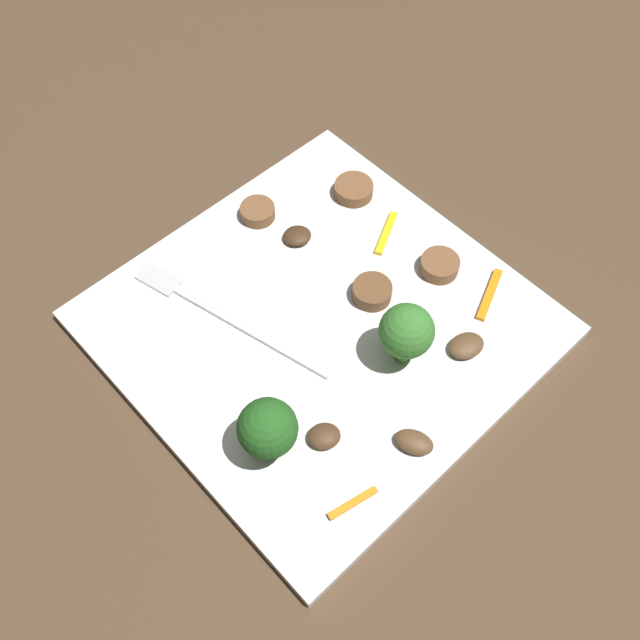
% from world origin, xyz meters
% --- Properties ---
extents(ground_plane, '(1.40, 1.40, 0.00)m').
position_xyz_m(ground_plane, '(0.00, 0.00, 0.00)').
color(ground_plane, '#4C3826').
extents(plate, '(0.30, 0.30, 0.01)m').
position_xyz_m(plate, '(0.00, 0.00, 0.01)').
color(plate, white).
rests_on(plate, ground_plane).
extents(fork, '(0.18, 0.06, 0.00)m').
position_xyz_m(fork, '(0.06, 0.06, 0.01)').
color(fork, silver).
rests_on(fork, plate).
extents(broccoli_floret_0, '(0.04, 0.04, 0.06)m').
position_xyz_m(broccoli_floret_0, '(-0.06, 0.10, 0.05)').
color(broccoli_floret_0, '#296420').
rests_on(broccoli_floret_0, plate).
extents(broccoli_floret_1, '(0.04, 0.04, 0.06)m').
position_xyz_m(broccoli_floret_1, '(-0.07, -0.02, 0.05)').
color(broccoli_floret_1, '#408630').
rests_on(broccoli_floret_1, plate).
extents(sausage_slice_0, '(0.04, 0.04, 0.01)m').
position_xyz_m(sausage_slice_0, '(0.11, -0.03, 0.02)').
color(sausage_slice_0, brown).
rests_on(sausage_slice_0, plate).
extents(sausage_slice_1, '(0.04, 0.04, 0.01)m').
position_xyz_m(sausage_slice_1, '(-0.03, -0.10, 0.02)').
color(sausage_slice_1, brown).
rests_on(sausage_slice_1, plate).
extents(sausage_slice_2, '(0.04, 0.04, 0.01)m').
position_xyz_m(sausage_slice_2, '(-0.01, -0.05, 0.02)').
color(sausage_slice_2, brown).
rests_on(sausage_slice_2, plate).
extents(sausage_slice_3, '(0.04, 0.04, 0.01)m').
position_xyz_m(sausage_slice_3, '(0.08, -0.11, 0.02)').
color(sausage_slice_3, brown).
rests_on(sausage_slice_3, plate).
extents(mushroom_0, '(0.03, 0.03, 0.01)m').
position_xyz_m(mushroom_0, '(-0.09, -0.06, 0.02)').
color(mushroom_0, brown).
rests_on(mushroom_0, plate).
extents(mushroom_1, '(0.03, 0.03, 0.01)m').
position_xyz_m(mushroom_1, '(0.07, -0.04, 0.02)').
color(mushroom_1, '#422B19').
rests_on(mushroom_1, plate).
extents(mushroom_2, '(0.03, 0.03, 0.01)m').
position_xyz_m(mushroom_2, '(-0.12, 0.02, 0.02)').
color(mushroom_2, brown).
rests_on(mushroom_2, plate).
extents(mushroom_3, '(0.03, 0.03, 0.01)m').
position_xyz_m(mushroom_3, '(-0.07, 0.07, 0.02)').
color(mushroom_3, '#4C331E').
rests_on(mushroom_3, plate).
extents(pepper_strip_0, '(0.03, 0.04, 0.00)m').
position_xyz_m(pepper_strip_0, '(0.02, -0.10, 0.01)').
color(pepper_strip_0, yellow).
rests_on(pepper_strip_0, plate).
extents(pepper_strip_1, '(0.03, 0.05, 0.00)m').
position_xyz_m(pepper_strip_1, '(-0.08, -0.11, 0.01)').
color(pepper_strip_1, orange).
rests_on(pepper_strip_1, plate).
extents(pepper_strip_2, '(0.01, 0.04, 0.00)m').
position_xyz_m(pepper_strip_2, '(-0.12, 0.08, 0.01)').
color(pepper_strip_2, orange).
rests_on(pepper_strip_2, plate).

